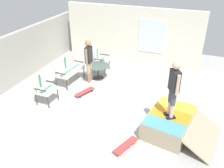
# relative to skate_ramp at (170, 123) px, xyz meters

# --- Properties ---
(ground_plane) EXTENTS (12.00, 12.00, 0.10)m
(ground_plane) POSITION_rel_skate_ramp_xyz_m (0.45, 1.97, -0.32)
(ground_plane) COLOR #A8A8A3
(back_wall_cinderblock) EXTENTS (9.00, 0.20, 1.89)m
(back_wall_cinderblock) POSITION_rel_skate_ramp_xyz_m (0.45, 5.97, 0.67)
(back_wall_cinderblock) COLOR #ADA89E
(back_wall_cinderblock) RESTS_ON ground_plane
(house_facade) EXTENTS (0.23, 6.00, 2.49)m
(house_facade) POSITION_rel_skate_ramp_xyz_m (4.24, 2.46, 0.98)
(house_facade) COLOR silver
(house_facade) RESTS_ON ground_plane
(skate_ramp) EXTENTS (1.85, 2.06, 0.55)m
(skate_ramp) POSITION_rel_skate_ramp_xyz_m (0.00, 0.00, 0.00)
(skate_ramp) COLOR tan
(skate_ramp) RESTS_ON ground_plane
(patio_bench) EXTENTS (1.29, 0.65, 1.02)m
(patio_bench) POSITION_rel_skate_ramp_xyz_m (1.54, 4.16, 0.34)
(patio_bench) COLOR #38383D
(patio_bench) RESTS_ON ground_plane
(patio_chair_near_house) EXTENTS (0.65, 0.58, 1.02)m
(patio_chair_near_house) POSITION_rel_skate_ramp_xyz_m (2.87, 3.43, 0.34)
(patio_chair_near_house) COLOR #38383D
(patio_chair_near_house) RESTS_ON ground_plane
(patio_chair_by_wall) EXTENTS (0.63, 0.56, 1.02)m
(patio_chair_by_wall) POSITION_rel_skate_ramp_xyz_m (-0.02, 4.15, 0.34)
(patio_chair_by_wall) COLOR #38383D
(patio_chair_by_wall) RESTS_ON ground_plane
(patio_table) EXTENTS (0.90, 0.90, 0.57)m
(patio_table) POSITION_rel_skate_ramp_xyz_m (2.20, 3.19, 0.13)
(patio_table) COLOR #38383D
(patio_table) RESTS_ON ground_plane
(person_watching) EXTENTS (0.48, 0.25, 1.73)m
(person_watching) POSITION_rel_skate_ramp_xyz_m (1.74, 3.33, 0.74)
(person_watching) COLOR silver
(person_watching) RESTS_ON ground_plane
(person_skater) EXTENTS (0.42, 0.35, 1.62)m
(person_skater) POSITION_rel_skate_ramp_xyz_m (-0.10, 0.04, 1.21)
(person_skater) COLOR black
(person_skater) RESTS_ON skate_ramp
(skateboard_by_bench) EXTENTS (0.82, 0.48, 0.10)m
(skateboard_by_bench) POSITION_rel_skate_ramp_xyz_m (0.93, 3.14, -0.19)
(skateboard_by_bench) COLOR #B23838
(skateboard_by_bench) RESTS_ON ground_plane
(skateboard_spare) EXTENTS (0.82, 0.48, 0.10)m
(skateboard_spare) POSITION_rel_skate_ramp_xyz_m (-1.10, 0.93, -0.19)
(skateboard_spare) COLOR #B23838
(skateboard_spare) RESTS_ON ground_plane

